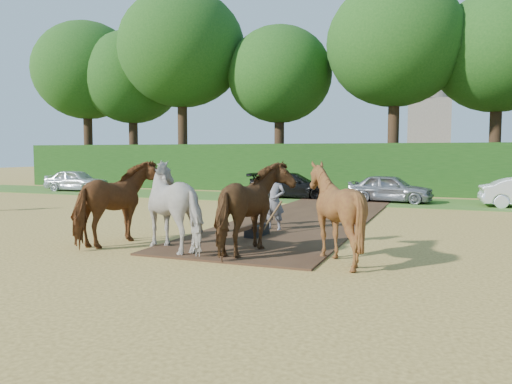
{
  "coord_description": "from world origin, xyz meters",
  "views": [
    {
      "loc": [
        6.37,
        -11.48,
        2.5
      ],
      "look_at": [
        1.46,
        1.22,
        1.4
      ],
      "focal_mm": 35.0,
      "sensor_mm": 36.0,
      "label": 1
    }
  ],
  "objects_px": {
    "spectator_near": "(267,204)",
    "parked_cars": "(372,188)",
    "church": "(432,61)",
    "plough_team": "(220,207)"
  },
  "relations": [
    {
      "from": "spectator_near",
      "to": "parked_cars",
      "type": "bearing_deg",
      "value": 24.82
    },
    {
      "from": "spectator_near",
      "to": "church",
      "type": "relative_size",
      "value": 0.06
    },
    {
      "from": "plough_team",
      "to": "parked_cars",
      "type": "distance_m",
      "value": 14.32
    },
    {
      "from": "plough_team",
      "to": "parked_cars",
      "type": "xyz_separation_m",
      "value": [
        1.73,
        14.2,
        -0.45
      ]
    },
    {
      "from": "spectator_near",
      "to": "parked_cars",
      "type": "xyz_separation_m",
      "value": [
        2.02,
        9.89,
        -0.09
      ]
    },
    {
      "from": "spectator_near",
      "to": "church",
      "type": "xyz_separation_m",
      "value": [
        3.24,
        50.96,
        12.97
      ]
    },
    {
      "from": "spectator_near",
      "to": "parked_cars",
      "type": "height_order",
      "value": "spectator_near"
    },
    {
      "from": "spectator_near",
      "to": "plough_team",
      "type": "height_order",
      "value": "plough_team"
    },
    {
      "from": "plough_team",
      "to": "parked_cars",
      "type": "height_order",
      "value": "plough_team"
    },
    {
      "from": "spectator_near",
      "to": "plough_team",
      "type": "distance_m",
      "value": 4.34
    }
  ]
}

